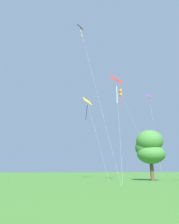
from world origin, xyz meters
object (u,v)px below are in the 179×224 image
object	(u,v)px
tree_left_oak	(149,148)
kite_yellow_diamond	(87,106)
kite_red_high	(117,85)
kite_orange_box	(121,93)
kite_black_large	(82,34)
kite_purple_streamer	(150,100)

from	to	relation	value
tree_left_oak	kite_yellow_diamond	bearing A→B (deg)	138.78
kite_red_high	tree_left_oak	distance (m)	11.07
kite_orange_box	tree_left_oak	bearing A→B (deg)	-94.48
kite_red_high	kite_orange_box	distance (m)	16.81
kite_yellow_diamond	kite_orange_box	world-z (taller)	kite_orange_box
kite_yellow_diamond	tree_left_oak	bearing A→B (deg)	-41.22
kite_orange_box	kite_black_large	bearing A→B (deg)	-131.60
kite_red_high	kite_orange_box	bearing A→B (deg)	65.77
kite_orange_box	tree_left_oak	xyz separation A→B (m)	(-1.04, -13.25, -14.17)
kite_orange_box	kite_red_high	bearing A→B (deg)	-114.23
kite_purple_streamer	kite_red_high	xyz separation A→B (m)	(-12.69, -12.26, -2.67)
kite_yellow_diamond	kite_purple_streamer	xyz separation A→B (m)	(15.42, 3.51, 3.54)
kite_purple_streamer	tree_left_oak	xyz separation A→B (m)	(-7.10, -10.80, -12.12)
kite_black_large	kite_orange_box	size ratio (longest dim) A/B	1.28
kite_purple_streamer	tree_left_oak	distance (m)	17.72
kite_black_large	kite_red_high	size ratio (longest dim) A/B	1.59
kite_red_high	kite_black_large	bearing A→B (deg)	167.54
kite_yellow_diamond	kite_red_high	xyz separation A→B (m)	(2.74, -8.75, 0.87)
kite_yellow_diamond	kite_black_large	xyz separation A→B (m)	(-2.65, -7.56, 10.07)
kite_yellow_diamond	tree_left_oak	size ratio (longest dim) A/B	2.01
kite_purple_streamer	kite_orange_box	bearing A→B (deg)	158.00
kite_black_large	kite_red_high	bearing A→B (deg)	-12.46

